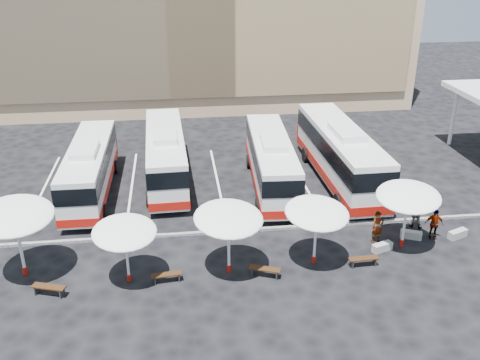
{
  "coord_description": "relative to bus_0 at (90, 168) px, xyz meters",
  "views": [
    {
      "loc": [
        -2.77,
        -26.67,
        15.62
      ],
      "look_at": [
        1.0,
        3.0,
        2.2
      ],
      "focal_mm": 40.0,
      "sensor_mm": 36.0,
      "label": 1
    }
  ],
  "objects": [
    {
      "name": "bus_3",
      "position": [
        17.08,
        -0.05,
        0.28
      ],
      "size": [
        3.27,
        13.39,
        4.24
      ],
      "rotation": [
        0.0,
        0.0,
        0.01
      ],
      "color": "white",
      "rests_on": "ground"
    },
    {
      "name": "sunshade_4",
      "position": [
        18.01,
        -9.2,
        1.18
      ],
      "size": [
        4.58,
        4.6,
        3.61
      ],
      "rotation": [
        0.0,
        0.0,
        -0.43
      ],
      "color": "white",
      "rests_on": "ground"
    },
    {
      "name": "bus_2",
      "position": [
        12.16,
        -0.39,
        0.05
      ],
      "size": [
        3.31,
        12.04,
        3.78
      ],
      "rotation": [
        0.0,
        0.0,
        -0.06
      ],
      "color": "white",
      "rests_on": "ground"
    },
    {
      "name": "passenger_0",
      "position": [
        16.75,
        -8.55,
        -0.94
      ],
      "size": [
        0.74,
        0.54,
        1.88
      ],
      "primitive_type": "imported",
      "rotation": [
        0.0,
        0.0,
        0.13
      ],
      "color": "black",
      "rests_on": "ground"
    },
    {
      "name": "wood_bench_2",
      "position": [
        9.91,
        -11.17,
        -1.51
      ],
      "size": [
        1.64,
        0.98,
        0.49
      ],
      "rotation": [
        0.0,
        0.0,
        -0.38
      ],
      "color": "black",
      "rests_on": "ground"
    },
    {
      "name": "conc_bench_0",
      "position": [
        16.74,
        -9.53,
        -1.66
      ],
      "size": [
        1.26,
        0.79,
        0.45
      ],
      "primitive_type": "cube",
      "rotation": [
        0.0,
        0.0,
        0.35
      ],
      "color": "gray",
      "rests_on": "ground"
    },
    {
      "name": "passenger_1",
      "position": [
        19.65,
        -7.22,
        -0.92
      ],
      "size": [
        1.18,
        1.13,
        1.92
      ],
      "primitive_type": "imported",
      "rotation": [
        0.0,
        0.0,
        2.54
      ],
      "color": "black",
      "rests_on": "ground"
    },
    {
      "name": "conc_bench_2",
      "position": [
        21.57,
        -8.71,
        -1.65
      ],
      "size": [
        1.28,
        0.83,
        0.46
      ],
      "primitive_type": "cube",
      "rotation": [
        0.0,
        0.0,
        0.38
      ],
      "color": "gray",
      "rests_on": "ground"
    },
    {
      "name": "wood_bench_0",
      "position": [
        -0.64,
        -11.4,
        -1.5
      ],
      "size": [
        1.7,
        0.94,
        0.5
      ],
      "rotation": [
        0.0,
        0.0,
        -0.32
      ],
      "color": "black",
      "rests_on": "ground"
    },
    {
      "name": "bus_1",
      "position": [
        5.0,
        1.66,
        0.09
      ],
      "size": [
        3.09,
        12.23,
        3.86
      ],
      "rotation": [
        0.0,
        0.0,
        0.03
      ],
      "color": "white",
      "rests_on": "ground"
    },
    {
      "name": "ground",
      "position": [
        8.55,
        -6.97,
        -1.88
      ],
      "size": [
        120.0,
        120.0,
        0.0
      ],
      "primitive_type": "plane",
      "color": "black",
      "rests_on": "ground"
    },
    {
      "name": "bus_0",
      "position": [
        0.0,
        0.0,
        0.0
      ],
      "size": [
        2.79,
        11.64,
        3.69
      ],
      "rotation": [
        0.0,
        0.0,
        -0.01
      ],
      "color": "white",
      "rests_on": "ground"
    },
    {
      "name": "conc_bench_1",
      "position": [
        18.88,
        -8.45,
        -1.66
      ],
      "size": [
        1.25,
        0.85,
        0.45
      ],
      "primitive_type": "cube",
      "rotation": [
        0.0,
        0.0,
        -0.43
      ],
      "color": "gray",
      "rests_on": "ground"
    },
    {
      "name": "sunshade_0",
      "position": [
        -2.22,
        -9.46,
        1.5
      ],
      "size": [
        5.01,
        5.03,
        3.99
      ],
      "rotation": [
        0.0,
        0.0,
        0.4
      ],
      "color": "white",
      "rests_on": "ground"
    },
    {
      "name": "bay_lines",
      "position": [
        8.55,
        1.03,
        -1.88
      ],
      "size": [
        24.15,
        12.0,
        0.01
      ],
      "color": "white",
      "rests_on": "ground"
    },
    {
      "name": "sunshade_1",
      "position": [
        3.09,
        -10.68,
        0.9
      ],
      "size": [
        3.94,
        3.96,
        3.28
      ],
      "rotation": [
        0.0,
        0.0,
        0.3
      ],
      "color": "white",
      "rests_on": "ground"
    },
    {
      "name": "passenger_2",
      "position": [
        20.1,
        -8.58,
        -0.97
      ],
      "size": [
        1.14,
        0.66,
        1.82
      ],
      "primitive_type": "imported",
      "rotation": [
        0.0,
        0.0,
        -0.22
      ],
      "color": "black",
      "rests_on": "ground"
    },
    {
      "name": "sunshade_3",
      "position": [
        12.71,
        -10.22,
        1.07
      ],
      "size": [
        3.95,
        3.98,
        3.48
      ],
      "rotation": [
        0.0,
        0.0,
        0.21
      ],
      "color": "white",
      "rests_on": "ground"
    },
    {
      "name": "curb_divider",
      "position": [
        8.55,
        -6.47,
        -1.81
      ],
      "size": [
        34.0,
        0.25,
        0.15
      ],
      "primitive_type": "cube",
      "color": "black",
      "rests_on": "ground"
    },
    {
      "name": "sunshade_2",
      "position": [
        8.15,
        -10.51,
        1.21
      ],
      "size": [
        4.38,
        4.41,
        3.64
      ],
      "rotation": [
        0.0,
        0.0,
        0.31
      ],
      "color": "white",
      "rests_on": "ground"
    },
    {
      "name": "wood_bench_1",
      "position": [
        4.97,
        -11.01,
        -1.53
      ],
      "size": [
        1.53,
        0.56,
        0.46
      ],
      "rotation": [
        0.0,
        0.0,
        0.11
      ],
      "color": "black",
      "rests_on": "ground"
    },
    {
      "name": "wood_bench_3",
      "position": [
        15.2,
        -10.86,
        -1.51
      ],
      "size": [
        1.59,
        0.49,
        0.48
      ],
      "rotation": [
        0.0,
        0.0,
        0.04
      ],
      "color": "black",
      "rests_on": "ground"
    }
  ]
}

